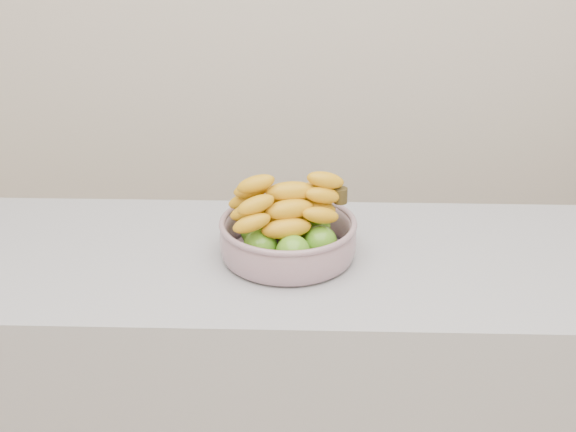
% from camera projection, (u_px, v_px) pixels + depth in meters
% --- Properties ---
extents(counter, '(2.00, 0.60, 0.90)m').
position_uv_depth(counter, '(309.00, 415.00, 2.00)').
color(counter, '#A4A5AD').
rests_on(counter, ground).
extents(fruit_bowl, '(0.31, 0.31, 0.18)m').
position_uv_depth(fruit_bowl, '(288.00, 233.00, 1.78)').
color(fruit_bowl, '#97A7B6').
rests_on(fruit_bowl, counter).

